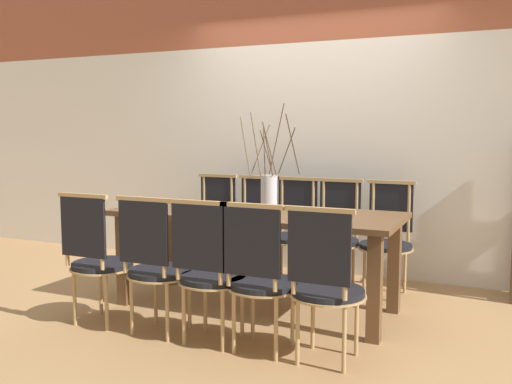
{
  "coord_description": "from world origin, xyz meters",
  "views": [
    {
      "loc": [
        1.78,
        -3.97,
        1.4
      ],
      "look_at": [
        0.0,
        0.0,
        0.92
      ],
      "focal_mm": 40.0,
      "sensor_mm": 36.0,
      "label": 1
    }
  ],
  "objects_px": {
    "chair_far_center": "(292,229)",
    "vase_centerpiece": "(269,190)",
    "chair_near_center": "(209,269)",
    "dining_table": "(256,225)",
    "book_stack": "(196,206)"
  },
  "relations": [
    {
      "from": "chair_far_center",
      "to": "book_stack",
      "type": "distance_m",
      "value": 1.06
    },
    {
      "from": "vase_centerpiece",
      "to": "book_stack",
      "type": "relative_size",
      "value": 3.15
    },
    {
      "from": "chair_near_center",
      "to": "chair_far_center",
      "type": "distance_m",
      "value": 1.61
    },
    {
      "from": "chair_near_center",
      "to": "vase_centerpiece",
      "type": "bearing_deg",
      "value": 86.68
    },
    {
      "from": "dining_table",
      "to": "vase_centerpiece",
      "type": "bearing_deg",
      "value": 40.99
    },
    {
      "from": "book_stack",
      "to": "chair_near_center",
      "type": "bearing_deg",
      "value": -54.48
    },
    {
      "from": "chair_far_center",
      "to": "vase_centerpiece",
      "type": "xyz_separation_m",
      "value": [
        0.08,
        -0.74,
        0.43
      ]
    },
    {
      "from": "vase_centerpiece",
      "to": "dining_table",
      "type": "bearing_deg",
      "value": -139.01
    },
    {
      "from": "chair_near_center",
      "to": "chair_far_center",
      "type": "bearing_deg",
      "value": 91.06
    },
    {
      "from": "dining_table",
      "to": "chair_far_center",
      "type": "relative_size",
      "value": 2.31
    },
    {
      "from": "dining_table",
      "to": "chair_near_center",
      "type": "bearing_deg",
      "value": -87.93
    },
    {
      "from": "dining_table",
      "to": "chair_near_center",
      "type": "xyz_separation_m",
      "value": [
        0.03,
        -0.81,
        -0.16
      ]
    },
    {
      "from": "dining_table",
      "to": "book_stack",
      "type": "distance_m",
      "value": 0.51
    },
    {
      "from": "dining_table",
      "to": "book_stack",
      "type": "xyz_separation_m",
      "value": [
        -0.48,
        -0.1,
        0.14
      ]
    },
    {
      "from": "chair_near_center",
      "to": "book_stack",
      "type": "relative_size",
      "value": 3.66
    }
  ]
}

